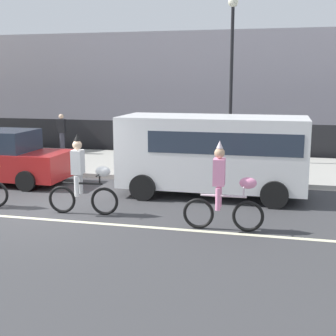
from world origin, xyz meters
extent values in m
plane|color=#38383A|center=(0.00, 0.00, 0.00)|extent=(80.00, 80.00, 0.00)
cube|color=beige|center=(0.00, -0.50, 0.00)|extent=(36.00, 0.14, 0.01)
cube|color=#9E9B93|center=(0.00, 6.50, 0.07)|extent=(60.00, 5.00, 0.15)
cube|color=black|center=(0.00, 9.40, 0.70)|extent=(40.00, 0.08, 1.40)
cube|color=#99939E|center=(-0.37, 18.00, 2.79)|extent=(28.00, 8.00, 5.58)
torus|color=black|center=(1.51, 0.16, 0.33)|extent=(0.67, 0.12, 0.67)
torus|color=black|center=(0.46, 0.08, 0.33)|extent=(0.67, 0.12, 0.67)
cylinder|color=black|center=(0.99, 0.12, 0.75)|extent=(0.97, 0.13, 0.05)
cylinder|color=black|center=(0.84, 0.11, 0.84)|extent=(0.04, 0.04, 0.18)
cylinder|color=black|center=(1.40, 0.16, 0.86)|extent=(0.04, 0.04, 0.23)
cylinder|color=black|center=(1.40, 0.16, 0.98)|extent=(0.07, 0.50, 0.03)
ellipsoid|color=white|center=(1.49, 0.16, 1.05)|extent=(0.37, 0.23, 0.24)
cube|color=white|center=(0.89, 0.11, 1.26)|extent=(0.27, 0.34, 0.56)
sphere|color=beige|center=(0.89, 0.11, 1.66)|extent=(0.22, 0.22, 0.22)
cone|color=black|center=(0.89, 0.11, 1.84)|extent=(0.14, 0.14, 0.16)
cylinder|color=white|center=(0.90, -0.03, 0.71)|extent=(0.11, 0.11, 0.48)
cylinder|color=white|center=(0.87, 0.25, 0.71)|extent=(0.11, 0.11, 0.48)
torus|color=black|center=(4.89, -0.28, 0.33)|extent=(0.67, 0.10, 0.67)
torus|color=black|center=(3.84, -0.32, 0.33)|extent=(0.67, 0.10, 0.67)
cylinder|color=silver|center=(4.36, -0.30, 0.75)|extent=(0.97, 0.09, 0.05)
cylinder|color=silver|center=(4.21, -0.31, 0.84)|extent=(0.04, 0.04, 0.18)
cylinder|color=silver|center=(4.78, -0.29, 0.86)|extent=(0.04, 0.04, 0.23)
cylinder|color=silver|center=(4.78, -0.29, 0.98)|extent=(0.05, 0.50, 0.03)
ellipsoid|color=pink|center=(4.87, -0.28, 1.05)|extent=(0.37, 0.21, 0.24)
cube|color=pink|center=(4.26, -0.31, 1.26)|extent=(0.25, 0.33, 0.56)
sphere|color=tan|center=(4.26, -0.31, 1.66)|extent=(0.22, 0.22, 0.22)
cone|color=silver|center=(4.26, -0.31, 1.84)|extent=(0.14, 0.14, 0.16)
cylinder|color=pink|center=(4.27, -0.45, 0.71)|extent=(0.11, 0.11, 0.48)
cylinder|color=pink|center=(4.26, -0.17, 0.71)|extent=(0.11, 0.11, 0.48)
cube|color=white|center=(3.69, 2.70, 1.23)|extent=(5.00, 2.00, 1.90)
cube|color=#283342|center=(4.09, 2.70, 1.58)|extent=(3.90, 2.02, 0.56)
cylinder|color=black|center=(5.39, 1.70, 0.35)|extent=(0.70, 0.22, 0.70)
cylinder|color=black|center=(5.39, 3.70, 0.35)|extent=(0.70, 0.22, 0.70)
cylinder|color=black|center=(1.99, 1.70, 0.35)|extent=(0.70, 0.22, 0.70)
cylinder|color=black|center=(1.99, 3.70, 0.35)|extent=(0.70, 0.22, 0.70)
cube|color=#AD1E1E|center=(-2.82, 2.75, 0.60)|extent=(4.10, 1.72, 0.80)
cylinder|color=black|center=(-1.55, 1.89, 0.30)|extent=(0.60, 0.20, 0.60)
cylinder|color=black|center=(-1.55, 3.61, 0.30)|extent=(0.60, 0.20, 0.60)
cylinder|color=black|center=(3.66, 7.37, 2.90)|extent=(0.12, 0.12, 5.50)
sphere|color=#EAEACC|center=(3.66, 7.37, 5.83)|extent=(0.36, 0.36, 0.36)
cylinder|color=#33333D|center=(-3.27, 7.72, 0.57)|extent=(0.20, 0.20, 0.85)
cube|color=black|center=(-3.27, 7.72, 1.28)|extent=(0.32, 0.20, 0.56)
sphere|color=beige|center=(-3.27, 7.72, 1.67)|extent=(0.20, 0.20, 0.20)
camera|label=1|loc=(5.47, -9.86, 3.16)|focal=50.00mm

